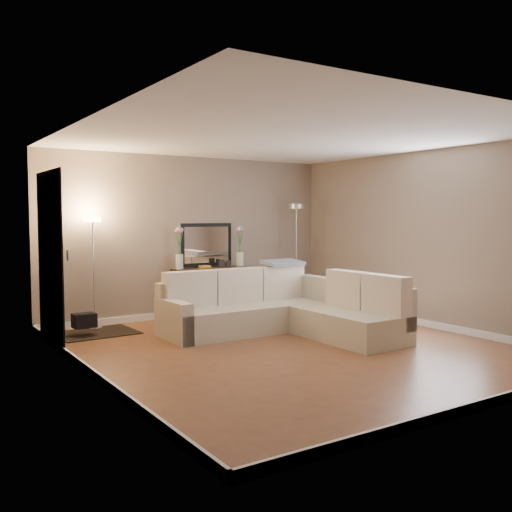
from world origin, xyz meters
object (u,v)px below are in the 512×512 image
floor_lamp_unlit (296,235)px  console_table (206,289)px  floor_lamp_lit (93,250)px  sectional_sofa (282,310)px

floor_lamp_unlit → console_table: bearing=173.5°
floor_lamp_lit → floor_lamp_unlit: floor_lamp_unlit is taller
sectional_sofa → console_table: 1.80m
console_table → floor_lamp_lit: 2.00m
sectional_sofa → floor_lamp_lit: size_ratio=1.55×
floor_lamp_lit → floor_lamp_unlit: bearing=-1.9°
sectional_sofa → floor_lamp_lit: floor_lamp_lit is taller
sectional_sofa → floor_lamp_unlit: (1.44, 1.59, 0.98)m
sectional_sofa → console_table: bearing=98.1°
console_table → floor_lamp_unlit: bearing=-6.5°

